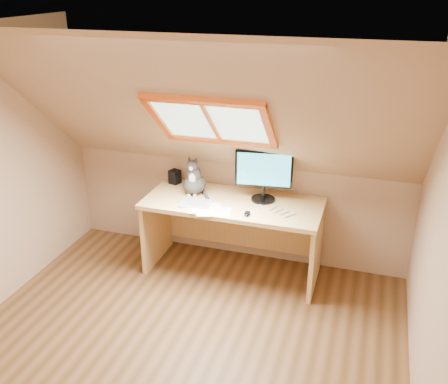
% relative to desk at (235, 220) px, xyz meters
% --- Properties ---
extents(ground, '(3.50, 3.50, 0.00)m').
position_rel_desk_xyz_m(ground, '(-0.09, -1.45, -0.54)').
color(ground, brown).
rests_on(ground, ground).
extents(room_shell, '(3.52, 3.52, 2.41)m').
position_rel_desk_xyz_m(room_shell, '(-0.09, -1.54, 0.89)').
color(room_shell, tan).
rests_on(room_shell, ground).
extents(desk, '(1.68, 0.73, 0.77)m').
position_rel_desk_xyz_m(desk, '(0.00, 0.00, 0.00)').
color(desk, '#E1AF6B').
rests_on(desk, ground).
extents(monitor, '(0.53, 0.23, 0.49)m').
position_rel_desk_xyz_m(monitor, '(0.26, 0.03, 0.51)').
color(monitor, black).
rests_on(monitor, desk).
extents(cat, '(0.23, 0.27, 0.40)m').
position_rel_desk_xyz_m(cat, '(-0.41, -0.00, 0.37)').
color(cat, '#3E3936').
rests_on(cat, desk).
extents(desk_speaker, '(0.12, 0.12, 0.14)m').
position_rel_desk_xyz_m(desk_speaker, '(-0.69, 0.18, 0.30)').
color(desk_speaker, black).
rests_on(desk_speaker, desk).
extents(graphics_tablet, '(0.32, 0.24, 0.01)m').
position_rel_desk_xyz_m(graphics_tablet, '(-0.32, -0.23, 0.24)').
color(graphics_tablet, '#B2B2B7').
rests_on(graphics_tablet, desk).
extents(mouse, '(0.06, 0.10, 0.03)m').
position_rel_desk_xyz_m(mouse, '(0.20, -0.32, 0.25)').
color(mouse, black).
rests_on(mouse, desk).
extents(papers, '(0.35, 0.30, 0.01)m').
position_rel_desk_xyz_m(papers, '(-0.18, -0.33, 0.23)').
color(papers, white).
rests_on(papers, desk).
extents(cables, '(0.51, 0.26, 0.01)m').
position_rel_desk_xyz_m(cables, '(0.39, -0.19, 0.23)').
color(cables, silver).
rests_on(cables, desk).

